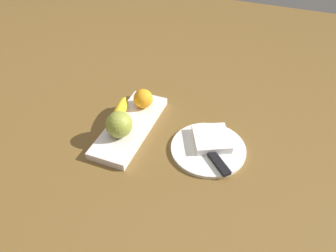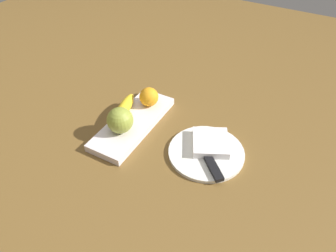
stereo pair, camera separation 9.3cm
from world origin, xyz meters
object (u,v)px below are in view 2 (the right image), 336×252
Objects in this scene: orange_near_apple at (149,97)px; knife at (211,164)px; fruit_tray at (133,123)px; dinner_plate at (206,153)px; banana at (124,109)px; folded_napkin at (211,143)px; apple at (120,120)px.

knife is at bearing -115.81° from orange_near_apple.
fruit_tray is 1.48× the size of dinner_plate.
fruit_tray and knife have the same top height.
knife is (-0.06, -0.33, -0.03)m from banana.
fruit_tray is at bearing 35.80° from knife.
banana is at bearing 87.14° from dinner_plate.
orange_near_apple is at bearing 69.43° from dinner_plate.
fruit_tray is 2.92× the size of folded_napkin.
apple is (-0.06, 0.00, 0.05)m from fruit_tray.
knife is at bearing -154.81° from folded_napkin.
fruit_tray is 4.10× the size of apple.
folded_napkin is at bearing -83.81° from fruit_tray.
folded_napkin reaches higher than knife.
folded_napkin is at bearing 0.00° from dinner_plate.
apple is 0.55× the size of knife.
dinner_plate is (-0.01, -0.30, -0.04)m from banana.
banana reaches higher than fruit_tray.
knife is (-0.04, -0.03, 0.01)m from dinner_plate.
banana is 1.10× the size of knife.
banana is (0.01, 0.04, 0.03)m from fruit_tray.
fruit_tray is 2.25× the size of knife.
dinner_plate is (-0.00, -0.25, -0.01)m from fruit_tray.
dinner_plate is at bearing -106.42° from banana.
orange_near_apple is (0.09, -0.00, 0.04)m from fruit_tray.
orange_near_apple is at bearing -2.06° from fruit_tray.
knife is (-0.14, -0.28, -0.04)m from orange_near_apple.
apple is 0.15m from orange_near_apple.
knife reaches higher than dinner_plate.
orange_near_apple reaches higher than folded_napkin.
folded_napkin is at bearing -20.45° from knife.
fruit_tray is 0.29m from knife.
banana reaches higher than folded_napkin.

